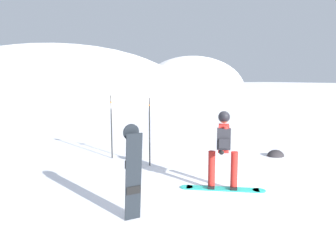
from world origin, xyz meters
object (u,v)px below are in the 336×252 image
(piste_marker_near, at_px, (111,122))
(rock_dark, at_px, (275,156))
(spare_snowboard, at_px, (133,172))
(snowboarder_main, at_px, (223,148))
(piste_marker_far, at_px, (150,126))

(piste_marker_near, bearing_deg, rock_dark, -25.61)
(rock_dark, bearing_deg, piste_marker_near, 154.39)
(spare_snowboard, relative_size, rock_dark, 2.98)
(snowboarder_main, relative_size, spare_snowboard, 1.04)
(spare_snowboard, distance_m, piste_marker_near, 4.64)
(piste_marker_far, height_order, rock_dark, piste_marker_far)
(piste_marker_near, bearing_deg, spare_snowboard, -104.77)
(spare_snowboard, bearing_deg, piste_marker_near, 75.23)
(piste_marker_near, distance_m, piste_marker_far, 1.48)
(spare_snowboard, height_order, rock_dark, spare_snowboard)
(rock_dark, bearing_deg, piste_marker_far, 167.91)
(piste_marker_far, bearing_deg, rock_dark, -12.09)
(snowboarder_main, height_order, piste_marker_far, piste_marker_far)
(piste_marker_far, bearing_deg, snowboarder_main, -79.16)
(snowboarder_main, xyz_separation_m, rock_dark, (3.43, 1.76, -0.92))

